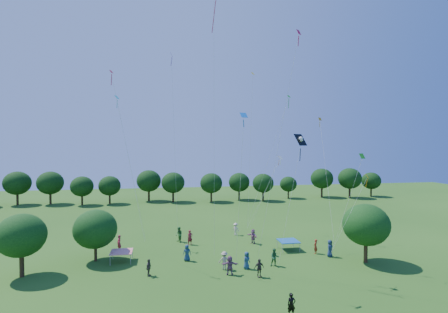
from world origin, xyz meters
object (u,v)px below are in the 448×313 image
(near_tree_east, at_px, (366,225))
(near_tree_west, at_px, (21,236))
(tent_red_stripe, at_px, (121,252))
(red_high_kite, at_px, (214,44))
(tent_blue, at_px, (288,241))
(near_tree_north, at_px, (95,229))
(man_in_black, at_px, (291,305))
(pirate_kite, at_px, (300,141))

(near_tree_east, bearing_deg, near_tree_west, 176.80)
(tent_red_stripe, distance_m, red_high_kite, 23.07)
(near_tree_west, xyz_separation_m, tent_blue, (27.00, 3.54, -2.78))
(near_tree_north, height_order, red_high_kite, red_high_kite)
(near_tree_west, distance_m, near_tree_east, 33.41)
(near_tree_west, relative_size, man_in_black, 3.56)
(near_tree_west, relative_size, pirate_kite, 0.49)
(near_tree_east, xyz_separation_m, tent_blue, (-6.36, 5.40, -2.87))
(near_tree_east, height_order, man_in_black, near_tree_east)
(near_tree_north, distance_m, tent_blue, 21.28)
(near_tree_west, xyz_separation_m, pirate_kite, (25.36, -3.83, 8.63))
(near_tree_north, xyz_separation_m, near_tree_east, (27.51, -5.26, 0.55))
(tent_blue, xyz_separation_m, red_high_kite, (-9.18, -3.76, 20.93))
(near_tree_east, relative_size, red_high_kite, 0.24)
(pirate_kite, bearing_deg, man_in_black, -115.93)
(tent_red_stripe, xyz_separation_m, pirate_kite, (16.81, -6.49, 11.41))
(near_tree_north, distance_m, pirate_kite, 22.71)
(pirate_kite, bearing_deg, near_tree_east, 13.83)
(near_tree_west, height_order, near_tree_north, near_tree_west)
(man_in_black, xyz_separation_m, red_high_kite, (-3.92, 11.04, 21.15))
(near_tree_north, relative_size, man_in_black, 3.29)
(near_tree_west, relative_size, near_tree_east, 0.96)
(near_tree_east, xyz_separation_m, pirate_kite, (-8.01, -1.97, 8.55))
(near_tree_north, bearing_deg, pirate_kite, -20.33)
(near_tree_west, height_order, pirate_kite, pirate_kite)
(pirate_kite, bearing_deg, tent_blue, 77.43)
(near_tree_north, xyz_separation_m, tent_red_stripe, (2.69, -0.74, -2.32))
(tent_red_stripe, bearing_deg, man_in_black, -46.50)
(man_in_black, height_order, red_high_kite, red_high_kite)
(near_tree_west, distance_m, near_tree_north, 6.78)
(near_tree_north, bearing_deg, tent_blue, 0.40)
(near_tree_west, distance_m, tent_blue, 27.37)
(near_tree_north, distance_m, near_tree_east, 28.02)
(near_tree_west, bearing_deg, pirate_kite, -8.60)
(man_in_black, bearing_deg, near_tree_west, 155.06)
(near_tree_north, relative_size, tent_red_stripe, 2.44)
(near_tree_east, distance_m, man_in_black, 15.25)
(man_in_black, bearing_deg, near_tree_north, 139.76)
(near_tree_north, bearing_deg, near_tree_east, -10.81)
(tent_red_stripe, distance_m, tent_blue, 18.48)
(near_tree_west, bearing_deg, red_high_kite, -0.70)
(near_tree_west, xyz_separation_m, tent_red_stripe, (8.54, 2.66, -2.78))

